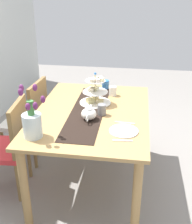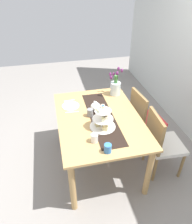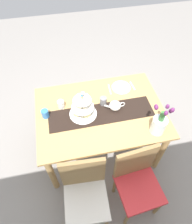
# 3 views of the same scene
# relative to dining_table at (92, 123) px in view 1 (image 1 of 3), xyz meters

# --- Properties ---
(ground_plane) EXTENTS (8.00, 8.00, 0.00)m
(ground_plane) POSITION_rel_dining_table_xyz_m (0.00, 0.00, -0.66)
(ground_plane) COLOR gray
(dining_table) EXTENTS (1.42, 1.01, 0.77)m
(dining_table) POSITION_rel_dining_table_xyz_m (0.00, 0.00, 0.00)
(dining_table) COLOR tan
(dining_table) RESTS_ON ground_plane
(chair_left) EXTENTS (0.46, 0.46, 0.91)m
(chair_left) POSITION_rel_dining_table_xyz_m (-0.22, 0.73, -0.16)
(chair_left) COLOR olive
(chair_left) RESTS_ON ground_plane
(chair_right) EXTENTS (0.45, 0.45, 0.91)m
(chair_right) POSITION_rel_dining_table_xyz_m (0.31, 0.73, -0.16)
(chair_right) COLOR olive
(chair_right) RESTS_ON ground_plane
(table_runner) EXTENTS (1.15, 0.29, 0.00)m
(table_runner) POSITION_rel_dining_table_xyz_m (0.00, 0.04, 0.11)
(table_runner) COLOR black
(table_runner) RESTS_ON dining_table
(tiered_cake_stand) EXTENTS (0.30, 0.30, 0.30)m
(tiered_cake_stand) POSITION_rel_dining_table_xyz_m (0.19, 0.00, 0.21)
(tiered_cake_stand) COLOR beige
(tiered_cake_stand) RESTS_ON table_runner
(teapot) EXTENTS (0.24, 0.13, 0.14)m
(teapot) POSITION_rel_dining_table_xyz_m (-0.17, 0.00, 0.17)
(teapot) COLOR white
(teapot) RESTS_ON table_runner
(tulip_vase) EXTENTS (0.20, 0.19, 0.41)m
(tulip_vase) POSITION_rel_dining_table_xyz_m (-0.51, 0.37, 0.24)
(tulip_vase) COLOR silver
(tulip_vase) RESTS_ON dining_table
(dinner_plate_left) EXTENTS (0.23, 0.23, 0.01)m
(dinner_plate_left) POSITION_rel_dining_table_xyz_m (-0.33, -0.31, 0.12)
(dinner_plate_left) COLOR white
(dinner_plate_left) RESTS_ON dining_table
(fork_left) EXTENTS (0.03, 0.15, 0.01)m
(fork_left) POSITION_rel_dining_table_xyz_m (-0.47, -0.31, 0.12)
(fork_left) COLOR silver
(fork_left) RESTS_ON dining_table
(knife_left) EXTENTS (0.03, 0.17, 0.01)m
(knife_left) POSITION_rel_dining_table_xyz_m (-0.18, -0.31, 0.12)
(knife_left) COLOR silver
(knife_left) RESTS_ON dining_table
(mug_grey) EXTENTS (0.08, 0.08, 0.09)m
(mug_grey) POSITION_rel_dining_table_xyz_m (-0.05, -0.10, 0.16)
(mug_grey) COLOR slate
(mug_grey) RESTS_ON table_runner
(mug_white_text) EXTENTS (0.08, 0.08, 0.09)m
(mug_white_text) POSITION_rel_dining_table_xyz_m (0.42, -0.15, 0.16)
(mug_white_text) COLOR white
(mug_white_text) RESTS_ON dining_table
(mug_orange) EXTENTS (0.08, 0.08, 0.09)m
(mug_orange) POSITION_rel_dining_table_xyz_m (0.60, -0.05, 0.16)
(mug_orange) COLOR #3370B7
(mug_orange) RESTS_ON dining_table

